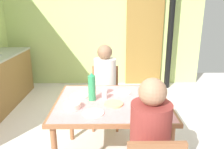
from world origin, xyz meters
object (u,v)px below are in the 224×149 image
chair_far_diner (105,92)px  serving_bowl_center (72,106)px  person_near_diner (150,134)px  water_bottle_green_near (92,87)px  dining_table (112,107)px  person_far_diner (105,77)px

chair_far_diner → serving_bowl_center: (-0.31, -1.02, 0.26)m
person_near_diner → water_bottle_green_near: (-0.49, 0.74, 0.10)m
dining_table → serving_bowl_center: bearing=-157.3°
chair_far_diner → person_near_diner: person_near_diner is taller
dining_table → water_bottle_green_near: size_ratio=3.93×
water_bottle_green_near → dining_table: bearing=-8.4°
person_far_diner → chair_far_diner: bearing=-90.0°
person_near_diner → person_far_diner: bearing=104.2°
person_far_diner → serving_bowl_center: person_far_diner is taller
chair_far_diner → person_far_diner: 0.31m
water_bottle_green_near → serving_bowl_center: water_bottle_green_near is taller
chair_far_diner → person_near_diner: size_ratio=1.13×
dining_table → person_near_diner: size_ratio=1.56×
dining_table → water_bottle_green_near: water_bottle_green_near is taller
water_bottle_green_near → person_near_diner: bearing=-56.9°
dining_table → water_bottle_green_near: (-0.21, 0.03, 0.22)m
dining_table → water_bottle_green_near: bearing=171.6°
chair_far_diner → person_far_diner: bearing=90.0°
water_bottle_green_near → serving_bowl_center: 0.29m
water_bottle_green_near → chair_far_diner: bearing=81.3°
chair_far_diner → water_bottle_green_near: 0.91m
chair_far_diner → person_far_diner: size_ratio=1.13×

